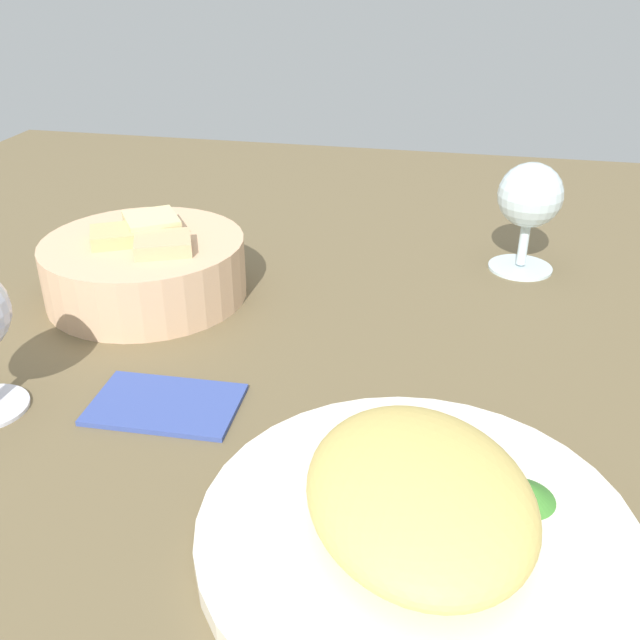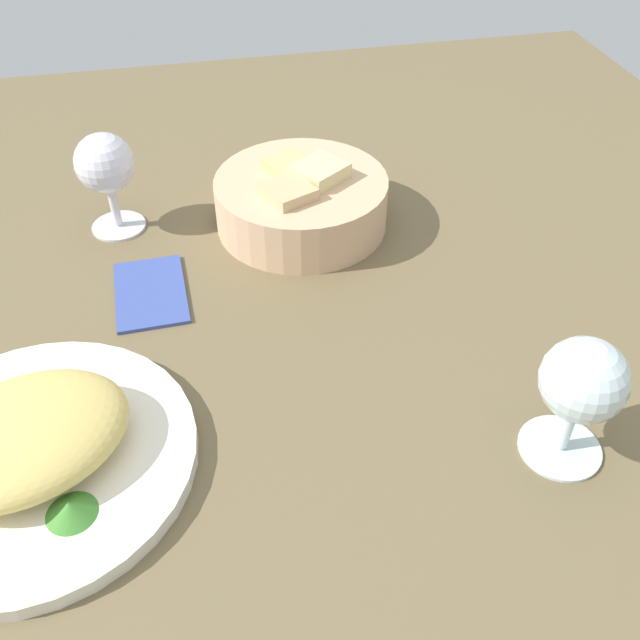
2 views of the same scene
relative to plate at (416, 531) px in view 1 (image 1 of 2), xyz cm
name	(u,v)px [view 1 (image 1 of 2)]	position (x,y,z in cm)	size (l,w,h in cm)	color
ground_plane	(327,383)	(16.84, 8.72, -1.70)	(140.00, 140.00, 2.00)	brown
plate	(416,531)	(0.00, 0.00, 0.00)	(25.66, 25.66, 1.40)	white
omelette	(420,494)	(0.00, 0.00, 2.88)	(16.18, 12.73, 4.35)	#DBBF64
lettuce_garnish	(525,490)	(3.33, -6.09, 1.35)	(3.83, 3.83, 1.29)	#3E822F
bread_basket	(146,266)	(27.16, 28.74, 2.46)	(19.28, 19.28, 7.51)	#D5AA83
wine_glass_near	(529,202)	(41.40, -7.26, 6.72)	(6.67, 6.67, 11.45)	silver
folded_napkin	(165,402)	(9.69, 19.70, -0.30)	(11.00, 7.00, 0.80)	#394D9C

